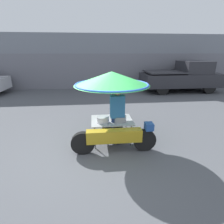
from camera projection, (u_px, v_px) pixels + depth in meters
The scene contains 5 objects.
ground_plane at pixel (92, 152), 4.53m from camera, with size 36.00×36.00×0.00m, color #4C4F54.
shopfront_building at pixel (92, 61), 12.75m from camera, with size 28.00×2.06×3.62m.
vendor_motorcycle_cart at pixel (112, 88), 4.54m from camera, with size 2.17×1.98×1.99m.
vendor_person at pixel (117, 113), 4.67m from camera, with size 0.38×0.22×1.60m.
pickup_truck at pixel (183, 77), 11.20m from camera, with size 4.97×1.99×1.92m.
Camera 1 is at (0.10, -3.98, 2.46)m, focal length 28.00 mm.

